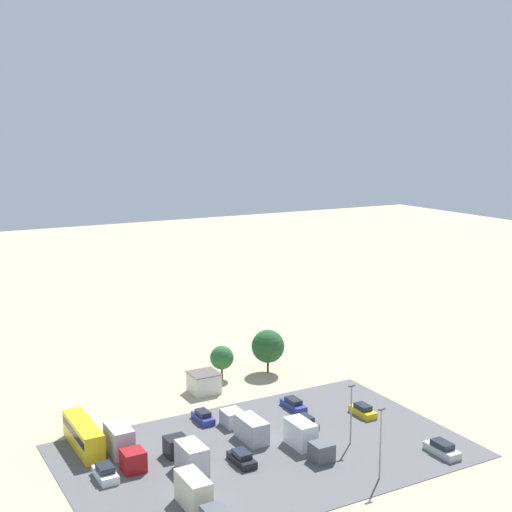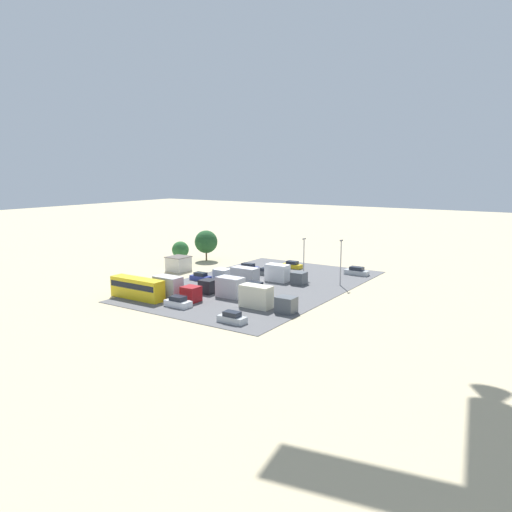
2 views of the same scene
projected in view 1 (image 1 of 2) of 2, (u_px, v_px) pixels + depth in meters
The scene contains 20 objects.
ground_plane at pixel (233, 426), 94.71m from camera, with size 400.00×400.00×0.00m, color tan.
parking_lot_surface at pixel (265, 451), 87.22m from camera, with size 48.38×30.40×0.08m.
shed_building at pixel (204, 382), 106.35m from camera, with size 4.30×4.15×3.06m.
bus at pixel (83, 434), 87.56m from camera, with size 2.50×10.11×3.40m.
parked_car_0 at pixel (105, 473), 80.15m from camera, with size 1.99×4.19×1.66m.
parked_car_1 at pixel (293, 404), 100.13m from camera, with size 1.72×4.66×1.48m.
parked_car_3 at pixel (442, 449), 86.14m from camera, with size 1.92×4.75×1.63m.
parked_car_4 at pixel (203, 417), 95.74m from camera, with size 1.72×4.15×1.53m.
parked_car_5 at pixel (242, 458), 83.83m from camera, with size 1.88×4.40×1.53m.
parked_car_6 at pixel (305, 422), 94.20m from camera, with size 1.98×4.19×1.43m.
parked_car_7 at pixel (363, 411), 97.83m from camera, with size 1.78×4.26×1.55m.
parked_truck_0 at pixel (187, 455), 82.81m from camera, with size 2.57×8.13×3.34m.
parked_truck_1 at pixel (199, 499), 72.82m from camera, with size 2.31×9.23×3.45m.
parked_truck_2 at pixel (306, 439), 87.20m from camera, with size 2.42×8.06×3.21m.
parked_truck_3 at pixel (123, 446), 84.94m from camera, with size 2.54×8.58×3.51m.
parked_truck_4 at pixel (246, 426), 91.13m from camera, with size 2.48×9.25×2.91m.
tree_near_shed at pixel (222, 358), 111.61m from camera, with size 3.71×3.71×5.36m.
tree_apron_mid at pixel (268, 346), 114.34m from camera, with size 5.31×5.31×7.08m.
light_pole_lot_centre at pixel (381, 440), 79.50m from camera, with size 0.90×0.28×8.40m.
light_pole_lot_edge at pixel (351, 411), 88.42m from camera, with size 0.90×0.28×7.72m.
Camera 1 is at (40.80, 79.28, 39.23)m, focal length 50.00 mm.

